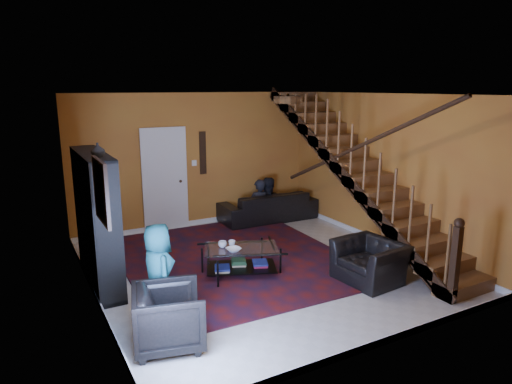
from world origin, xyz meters
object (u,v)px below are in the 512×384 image
armchair_right (370,262)px  coffee_table (241,259)px  sofa (268,206)px  armchair_left (169,317)px  bookshelf (98,222)px

armchair_right → coffee_table: 1.99m
sofa → armchair_right: sofa is taller
armchair_left → armchair_right: armchair_left is taller
bookshelf → sofa: (3.90, 1.70, -0.65)m
bookshelf → armchair_left: (0.35, -2.16, -0.61)m
armchair_right → coffee_table: (-1.60, 1.18, -0.06)m
armchair_right → coffee_table: size_ratio=0.73×
bookshelf → armchair_right: bookshelf is taller
bookshelf → armchair_left: bearing=-80.7°
sofa → coffee_table: bearing=53.2°
armchair_right → coffee_table: bearing=-131.7°
bookshelf → sofa: bookshelf is taller
bookshelf → armchair_left: 2.27m
sofa → armchair_right: size_ratio=2.25×
armchair_right → coffee_table: armchair_right is taller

